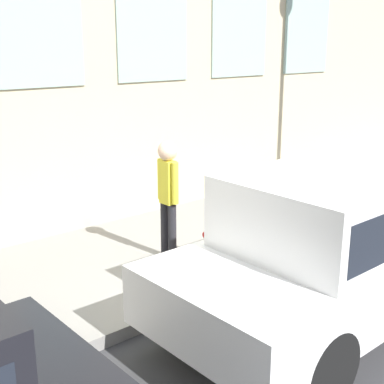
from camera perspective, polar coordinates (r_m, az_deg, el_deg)
ground_plane at (r=6.93m, az=5.00°, el=-10.65°), size 80.00×80.00×0.00m
sidewalk at (r=7.95m, az=-3.02°, el=-6.45°), size 3.09×60.00×0.15m
fire_hydrant at (r=7.22m, az=2.60°, el=-4.39°), size 0.30×0.42×0.86m
person at (r=7.26m, az=-2.58°, el=0.31°), size 0.40×0.26×1.66m
parked_truck_white_near at (r=6.22m, az=15.93°, el=-4.38°), size 1.92×4.54×1.74m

